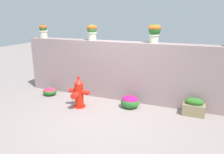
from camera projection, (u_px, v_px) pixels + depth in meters
The scene contains 9 objects.
ground_plane at pixel (105, 116), 5.13m from camera, with size 24.00×24.00×0.00m, color gray.
stone_wall at pixel (123, 71), 6.04m from camera, with size 5.97×0.40×1.63m, color gray.
potted_plant_0 at pixel (43, 30), 6.70m from camera, with size 0.27×0.27×0.41m.
potted_plant_1 at pixel (92, 31), 6.06m from camera, with size 0.29×0.29×0.45m.
potted_plant_2 at pixel (155, 31), 5.45m from camera, with size 0.32×0.32×0.48m.
fire_hydrant at pixel (79, 93), 5.55m from camera, with size 0.56×0.45×0.82m.
flower_bush_left at pixel (130, 101), 5.58m from camera, with size 0.48×0.43×0.33m.
flower_bush_right at pixel (50, 91), 6.48m from camera, with size 0.41×0.37×0.22m.
planter_box at pixel (194, 107), 5.15m from camera, with size 0.51×0.29×0.43m.
Camera 1 is at (1.90, -4.28, 2.31)m, focal length 34.71 mm.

